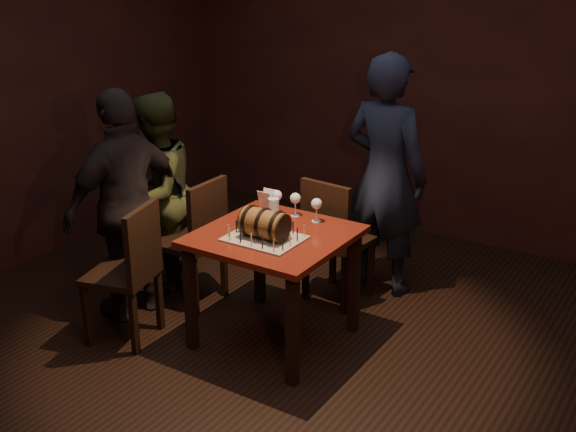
{
  "coord_description": "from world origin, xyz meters",
  "views": [
    {
      "loc": [
        2.22,
        -3.27,
        2.44
      ],
      "look_at": [
        0.09,
        0.05,
        0.95
      ],
      "focal_mm": 45.0,
      "sensor_mm": 36.0,
      "label": 1
    }
  ],
  "objects": [
    {
      "name": "person_back",
      "position": [
        0.13,
        1.27,
        0.88
      ],
      "size": [
        0.68,
        0.48,
        1.77
      ],
      "primitive_type": "imported",
      "rotation": [
        0.0,
        0.0,
        3.06
      ],
      "color": "black",
      "rests_on": "ground"
    },
    {
      "name": "wine_glass_right",
      "position": [
        0.01,
        0.51,
        0.87
      ],
      "size": [
        0.07,
        0.07,
        0.16
      ],
      "color": "silver",
      "rests_on": "pub_table"
    },
    {
      "name": "chair_left_rear",
      "position": [
        -0.85,
        0.34,
        0.52
      ],
      "size": [
        0.4,
        0.4,
        0.93
      ],
      "color": "black",
      "rests_on": "ground"
    },
    {
      "name": "pint_of_ale",
      "position": [
        -0.24,
        0.38,
        0.82
      ],
      "size": [
        0.07,
        0.07,
        0.15
      ],
      "color": "silver",
      "rests_on": "pub_table"
    },
    {
      "name": "cake_board",
      "position": [
        -0.1,
        0.08,
        0.76
      ],
      "size": [
        0.45,
        0.35,
        0.01
      ],
      "primitive_type": "cube",
      "color": "gray",
      "rests_on": "pub_table"
    },
    {
      "name": "barrel_cake",
      "position": [
        -0.1,
        0.08,
        0.85
      ],
      "size": [
        0.34,
        0.2,
        0.2
      ],
      "color": "brown",
      "rests_on": "cake_board"
    },
    {
      "name": "birthday_candles",
      "position": [
        -0.1,
        0.08,
        0.8
      ],
      "size": [
        0.4,
        0.3,
        0.09
      ],
      "color": "#ECD58D",
      "rests_on": "cake_board"
    },
    {
      "name": "chair_back",
      "position": [
        -0.06,
        0.86,
        0.52
      ],
      "size": [
        0.44,
        0.44,
        0.93
      ],
      "color": "black",
      "rests_on": "ground"
    },
    {
      "name": "wine_glass_mid",
      "position": [
        -0.16,
        0.52,
        0.87
      ],
      "size": [
        0.07,
        0.07,
        0.16
      ],
      "color": "silver",
      "rests_on": "pub_table"
    },
    {
      "name": "wine_glass_left",
      "position": [
        -0.29,
        0.5,
        0.87
      ],
      "size": [
        0.07,
        0.07,
        0.16
      ],
      "color": "silver",
      "rests_on": "pub_table"
    },
    {
      "name": "room_shell",
      "position": [
        0.0,
        0.0,
        1.4
      ],
      "size": [
        5.04,
        5.04,
        2.8
      ],
      "color": "black",
      "rests_on": "ground"
    },
    {
      "name": "person_left_rear",
      "position": [
        -1.28,
        0.39,
        0.74
      ],
      "size": [
        0.7,
        0.82,
        1.47
      ],
      "primitive_type": "imported",
      "rotation": [
        0.0,
        0.0,
        -1.35
      ],
      "color": "#31371B",
      "rests_on": "ground"
    },
    {
      "name": "pub_table",
      "position": [
        -0.11,
        0.19,
        0.64
      ],
      "size": [
        0.9,
        0.9,
        0.75
      ],
      "color": "#4E140D",
      "rests_on": "ground"
    },
    {
      "name": "menu_card",
      "position": [
        -0.4,
        0.53,
        0.81
      ],
      "size": [
        0.1,
        0.05,
        0.13
      ],
      "primitive_type": null,
      "color": "white",
      "rests_on": "pub_table"
    },
    {
      "name": "person_left_front",
      "position": [
        -1.15,
        -0.03,
        0.8
      ],
      "size": [
        0.56,
        0.99,
        1.59
      ],
      "primitive_type": "imported",
      "rotation": [
        0.0,
        0.0,
        -1.77
      ],
      "color": "black",
      "rests_on": "ground"
    },
    {
      "name": "chair_left_front",
      "position": [
        -0.87,
        -0.3,
        0.52
      ],
      "size": [
        0.49,
        0.49,
        0.93
      ],
      "color": "black",
      "rests_on": "ground"
    }
  ]
}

